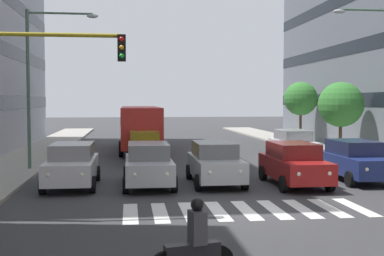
{
  "coord_description": "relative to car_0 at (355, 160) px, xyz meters",
  "views": [
    {
      "loc": [
        3.62,
        15.05,
        3.42
      ],
      "look_at": [
        1.17,
        -4.31,
        2.35
      ],
      "focal_mm": 46.52,
      "sensor_mm": 36.0,
      "label": 1
    }
  ],
  "objects": [
    {
      "name": "car_4",
      "position": [
        11.84,
        0.02,
        0.0
      ],
      "size": [
        2.02,
        4.44,
        1.72
      ],
      "color": "silver",
      "rests_on": "ground_plane"
    },
    {
      "name": "street_lamp_right",
      "position": [
        13.82,
        -4.61,
        3.95
      ],
      "size": [
        3.43,
        0.28,
        7.62
      ],
      "color": "#4C6B56",
      "rests_on": "sidewalk_right"
    },
    {
      "name": "car_row2_0",
      "position": [
        0.06,
        -7.81,
        0.0
      ],
      "size": [
        2.02,
        4.44,
        1.72
      ],
      "color": "silver",
      "rests_on": "ground_plane"
    },
    {
      "name": "car_0",
      "position": [
        0.0,
        0.0,
        0.0
      ],
      "size": [
        2.02,
        4.44,
        1.72
      ],
      "color": "navy",
      "rests_on": "ground_plane"
    },
    {
      "name": "street_lamp_left",
      "position": [
        -2.01,
        -1.66,
        3.86
      ],
      "size": [
        2.9,
        0.28,
        7.57
      ],
      "color": "#4C6B56",
      "rests_on": "sidewalk_left"
    },
    {
      "name": "car_3",
      "position": [
        8.82,
        0.28,
        0.0
      ],
      "size": [
        2.02,
        4.44,
        1.72
      ],
      "color": "#B2B7BC",
      "rests_on": "ground_plane"
    },
    {
      "name": "motorcycle_with_rider",
      "position": [
        8.36,
        10.81,
        -0.24
      ],
      "size": [
        1.68,
        0.49,
        1.57
      ],
      "color": "black",
      "rests_on": "ground_plane"
    },
    {
      "name": "bus_behind_traffic",
      "position": [
        8.82,
        -14.02,
        0.97
      ],
      "size": [
        2.78,
        10.5,
        3.0
      ],
      "color": "red",
      "rests_on": "ground_plane"
    },
    {
      "name": "street_tree_3",
      "position": [
        -3.65,
        -17.12,
        2.7
      ],
      "size": [
        2.61,
        2.61,
        4.75
      ],
      "color": "#513823",
      "rests_on": "sidewalk_left"
    },
    {
      "name": "car_row2_1",
      "position": [
        8.74,
        -7.78,
        0.0
      ],
      "size": [
        2.02,
        4.44,
        1.72
      ],
      "color": "gold",
      "rests_on": "ground_plane"
    },
    {
      "name": "crosswalk_markings",
      "position": [
        5.96,
        5.05,
        -0.88
      ],
      "size": [
        7.65,
        2.8,
        0.01
      ],
      "color": "silver",
      "rests_on": "ground_plane"
    },
    {
      "name": "car_1",
      "position": [
        2.98,
        0.82,
        0.0
      ],
      "size": [
        2.02,
        4.44,
        1.72
      ],
      "color": "maroon",
      "rests_on": "ground_plane"
    },
    {
      "name": "car_2",
      "position": [
        6.1,
        0.1,
        0.0
      ],
      "size": [
        2.02,
        4.44,
        1.72
      ],
      "color": "#B2B7BC",
      "rests_on": "ground_plane"
    },
    {
      "name": "street_tree_2",
      "position": [
        -3.43,
        -9.27,
        2.3
      ],
      "size": [
        2.8,
        2.8,
        4.44
      ],
      "color": "#513823",
      "rests_on": "sidewalk_left"
    },
    {
      "name": "ground_plane",
      "position": [
        5.96,
        5.05,
        -0.89
      ],
      "size": [
        180.0,
        180.0,
        0.0
      ],
      "primitive_type": "plane",
      "color": "#38383A"
    },
    {
      "name": "traffic_light_gantry",
      "position": [
        12.32,
        5.45,
        2.77
      ],
      "size": [
        3.81,
        0.36,
        5.5
      ],
      "color": "#AD991E",
      "rests_on": "ground_plane"
    }
  ]
}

